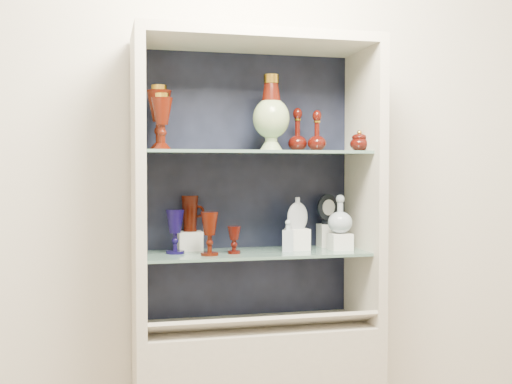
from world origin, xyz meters
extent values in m
cube|color=white|center=(0.00, 1.75, 1.40)|extent=(3.50, 0.02, 2.80)
cube|color=black|center=(0.00, 1.72, 1.32)|extent=(0.98, 0.02, 1.15)
cube|color=beige|center=(-0.48, 1.53, 1.32)|extent=(0.04, 0.40, 1.15)
cube|color=beige|center=(0.48, 1.53, 1.32)|extent=(0.04, 0.40, 1.15)
cube|color=beige|center=(0.00, 1.53, 1.92)|extent=(1.00, 0.40, 0.04)
cube|color=slate|center=(0.00, 1.55, 1.04)|extent=(0.92, 0.34, 0.01)
cube|color=slate|center=(0.00, 1.55, 1.46)|extent=(0.92, 0.34, 0.01)
cube|color=beige|center=(0.00, 1.42, 0.78)|extent=(0.92, 0.17, 0.09)
cube|color=white|center=(-0.22, 1.42, 0.80)|extent=(0.10, 0.06, 0.03)
cube|color=white|center=(0.33, 1.42, 0.80)|extent=(0.10, 0.06, 0.03)
cube|color=white|center=(0.02, 1.42, 0.80)|extent=(0.10, 0.06, 0.03)
cube|color=white|center=(0.04, 1.42, 0.80)|extent=(0.10, 0.06, 0.03)
cube|color=silver|center=(-0.26, 1.66, 1.09)|extent=(0.10, 0.10, 0.08)
cube|color=silver|center=(0.19, 1.57, 1.09)|extent=(0.09, 0.09, 0.09)
cube|color=silver|center=(0.37, 1.52, 1.08)|extent=(0.09, 0.09, 0.07)
cube|color=silver|center=(0.36, 1.65, 1.10)|extent=(0.08, 0.08, 0.10)
camera|label=1|loc=(-0.62, -1.04, 1.39)|focal=45.00mm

